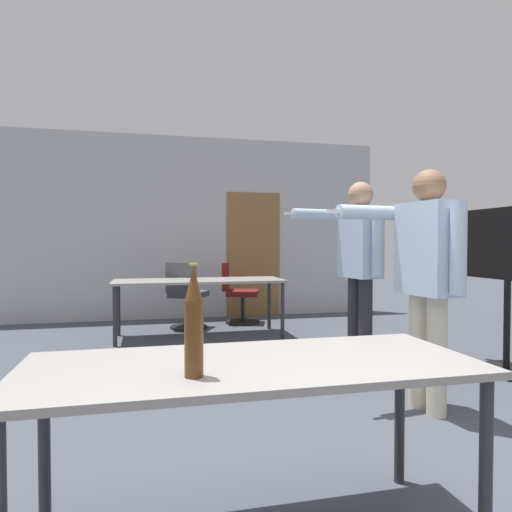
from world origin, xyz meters
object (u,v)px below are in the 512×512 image
(office_chair_side_rolled, at_px, (238,295))
(office_chair_near_pushed, at_px, (187,297))
(person_far_watching, at_px, (359,255))
(person_right_polo, at_px, (427,266))
(tv_screen, at_px, (508,269))
(beer_bottle, at_px, (194,323))

(office_chair_side_rolled, distance_m, office_chair_near_pushed, 0.86)
(person_far_watching, distance_m, person_right_polo, 1.20)
(office_chair_side_rolled, bearing_deg, tv_screen, 48.31)
(person_far_watching, bearing_deg, person_right_polo, 168.94)
(person_far_watching, bearing_deg, tv_screen, -118.66)
(person_right_polo, bearing_deg, office_chair_side_rolled, 0.93)
(person_far_watching, relative_size, person_right_polo, 1.04)
(person_far_watching, xyz_separation_m, person_right_polo, (-0.06, -1.20, -0.05))
(person_far_watching, height_order, office_chair_near_pushed, person_far_watching)
(office_chair_near_pushed, relative_size, beer_bottle, 2.37)
(tv_screen, bearing_deg, person_right_polo, -61.80)
(person_right_polo, height_order, office_chair_side_rolled, person_right_polo)
(person_right_polo, xyz_separation_m, office_chair_side_rolled, (-0.62, 3.89, -0.62))
(person_far_watching, height_order, person_right_polo, person_far_watching)
(office_chair_near_pushed, bearing_deg, office_chair_side_rolled, 49.41)
(person_far_watching, distance_m, beer_bottle, 3.10)
(tv_screen, height_order, person_far_watching, person_far_watching)
(person_right_polo, distance_m, beer_bottle, 2.20)
(person_far_watching, distance_m, office_chair_near_pushed, 2.86)
(person_right_polo, bearing_deg, person_far_watching, -10.98)
(tv_screen, height_order, person_right_polo, person_right_polo)
(person_far_watching, height_order, beer_bottle, person_far_watching)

